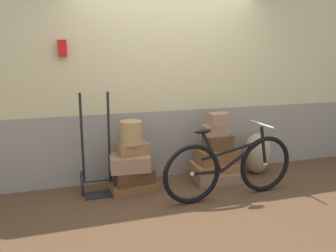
# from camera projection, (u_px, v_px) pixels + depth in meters

# --- Properties ---
(ground) EXTENTS (9.62, 5.20, 0.06)m
(ground) POSITION_uv_depth(u_px,v_px,m) (186.00, 199.00, 4.11)
(ground) COLOR #513823
(station_building) EXTENTS (7.62, 0.74, 2.96)m
(station_building) POSITION_uv_depth(u_px,v_px,m) (166.00, 70.00, 4.58)
(station_building) COLOR gray
(station_building) RESTS_ON ground
(suitcase_0) EXTENTS (0.59, 0.43, 0.12)m
(suitcase_0) POSITION_uv_depth(u_px,v_px,m) (133.00, 186.00, 4.28)
(suitcase_0) COLOR brown
(suitcase_0) RESTS_ON ground
(suitcase_1) EXTENTS (0.51, 0.38, 0.17)m
(suitcase_1) POSITION_uv_depth(u_px,v_px,m) (134.00, 176.00, 4.23)
(suitcase_1) COLOR #4C2D19
(suitcase_1) RESTS_ON suitcase_0
(suitcase_2) EXTENTS (0.51, 0.39, 0.19)m
(suitcase_2) POSITION_uv_depth(u_px,v_px,m) (130.00, 163.00, 4.17)
(suitcase_2) COLOR #937051
(suitcase_2) RESTS_ON suitcase_1
(suitcase_3) EXTENTS (0.40, 0.28, 0.14)m
(suitcase_3) POSITION_uv_depth(u_px,v_px,m) (133.00, 148.00, 4.19)
(suitcase_3) COLOR olive
(suitcase_3) RESTS_ON suitcase_2
(suitcase_4) EXTENTS (0.64, 0.46, 0.14)m
(suitcase_4) POSITION_uv_depth(u_px,v_px,m) (217.00, 176.00, 4.59)
(suitcase_4) COLOR #937051
(suitcase_4) RESTS_ON ground
(suitcase_5) EXTENTS (0.63, 0.39, 0.12)m
(suitcase_5) POSITION_uv_depth(u_px,v_px,m) (215.00, 167.00, 4.57)
(suitcase_5) COLOR olive
(suitcase_5) RESTS_ON suitcase_4
(suitcase_6) EXTENTS (0.54, 0.35, 0.19)m
(suitcase_6) POSITION_uv_depth(u_px,v_px,m) (217.00, 156.00, 4.54)
(suitcase_6) COLOR brown
(suitcase_6) RESTS_ON suitcase_5
(suitcase_7) EXTENTS (0.39, 0.29, 0.19)m
(suitcase_7) POSITION_uv_depth(u_px,v_px,m) (218.00, 142.00, 4.51)
(suitcase_7) COLOR brown
(suitcase_7) RESTS_ON suitcase_6
(suitcase_8) EXTENTS (0.33, 0.23, 0.14)m
(suitcase_8) POSITION_uv_depth(u_px,v_px,m) (215.00, 130.00, 4.47)
(suitcase_8) COLOR #937051
(suitcase_8) RESTS_ON suitcase_7
(suitcase_9) EXTENTS (0.28, 0.20, 0.17)m
(suitcase_9) POSITION_uv_depth(u_px,v_px,m) (219.00, 119.00, 4.42)
(suitcase_9) COLOR #937051
(suitcase_9) RESTS_ON suitcase_8
(wicker_basket) EXTENTS (0.28, 0.28, 0.29)m
(wicker_basket) POSITION_uv_depth(u_px,v_px,m) (131.00, 132.00, 4.11)
(wicker_basket) COLOR #A8844C
(wicker_basket) RESTS_ON suitcase_3
(luggage_trolley) EXTENTS (0.41, 0.37, 1.27)m
(luggage_trolley) POSITION_uv_depth(u_px,v_px,m) (97.00, 170.00, 4.15)
(luggage_trolley) COLOR black
(luggage_trolley) RESTS_ON ground
(burlap_sack) EXTENTS (0.40, 0.34, 0.59)m
(burlap_sack) POSITION_uv_depth(u_px,v_px,m) (257.00, 153.00, 4.85)
(burlap_sack) COLOR #9E8966
(burlap_sack) RESTS_ON ground
(bicycle) EXTENTS (1.72, 0.46, 0.89)m
(bicycle) POSITION_uv_depth(u_px,v_px,m) (230.00, 167.00, 4.01)
(bicycle) COLOR black
(bicycle) RESTS_ON ground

